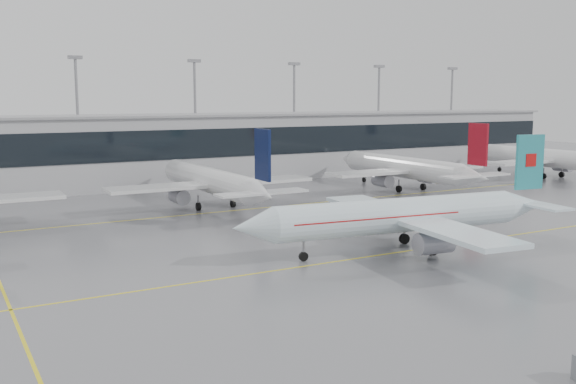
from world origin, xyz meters
TOP-DOWN VIEW (x-y plane):
  - ground at (0.00, 0.00)m, footprint 320.00×320.00m
  - taxi_line_main at (0.00, 0.00)m, footprint 120.00×0.25m
  - taxi_line_north at (0.00, 30.00)m, footprint 120.00×0.25m
  - terminal at (0.00, 62.00)m, footprint 180.00×15.00m
  - terminal_glass at (0.00, 54.45)m, footprint 180.00×0.20m
  - terminal_roof at (0.00, 62.00)m, footprint 182.00×16.00m
  - light_masts at (0.00, 68.00)m, footprint 156.40×1.00m
  - air_canada_jet at (7.36, 0.22)m, footprint 36.38×29.24m
  - parked_jet_c at (-0.00, 33.69)m, footprint 29.64×36.96m
  - parked_jet_d at (35.00, 33.69)m, footprint 29.64×36.96m
  - parked_jet_e at (70.00, 33.69)m, footprint 29.64×36.96m

SIDE VIEW (x-z plane):
  - ground at x=0.00m, z-range 0.00..0.00m
  - taxi_line_main at x=0.00m, z-range 0.00..0.01m
  - taxi_line_north at x=0.00m, z-range 0.00..0.01m
  - air_canada_jet at x=7.36m, z-range -2.09..9.31m
  - parked_jet_c at x=0.00m, z-range -2.15..9.57m
  - parked_jet_d at x=35.00m, z-range -2.15..9.57m
  - parked_jet_e at x=70.00m, z-range -2.15..9.57m
  - terminal at x=0.00m, z-range 0.00..12.00m
  - terminal_glass at x=0.00m, z-range 5.00..10.00m
  - terminal_roof at x=0.00m, z-range 12.00..12.40m
  - light_masts at x=0.00m, z-range 2.04..24.64m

